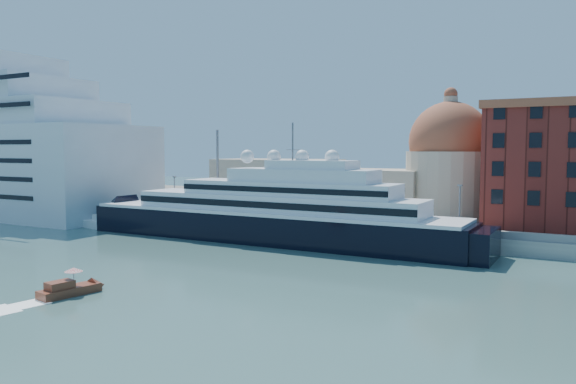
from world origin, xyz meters
The scene contains 9 objects.
ground centered at (0.00, 0.00, 0.00)m, with size 400.00×400.00×0.00m, color #335957.
quay centered at (0.00, 34.00, 1.25)m, with size 180.00×10.00×2.50m, color gray.
land centered at (0.00, 75.00, 1.00)m, with size 260.00×72.00×2.00m, color slate.
quay_fence centered at (0.00, 29.50, 3.10)m, with size 180.00×0.10×1.20m, color slate.
superyacht centered at (-4.58, 23.00, 4.25)m, with size 82.32×11.41×24.60m.
service_barge centered at (-42.18, 21.02, 0.88)m, with size 14.15×6.78×3.05m.
water_taxi centered at (-2.15, -20.03, 0.78)m, with size 3.38×7.13×3.25m.
church centered at (6.39, 57.72, 10.91)m, with size 66.00×18.00×25.50m.
lamp_posts centered at (-12.67, 32.27, 9.84)m, with size 120.80×2.40×18.00m.
Camera 1 is at (49.65, -62.35, 16.46)m, focal length 35.00 mm.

